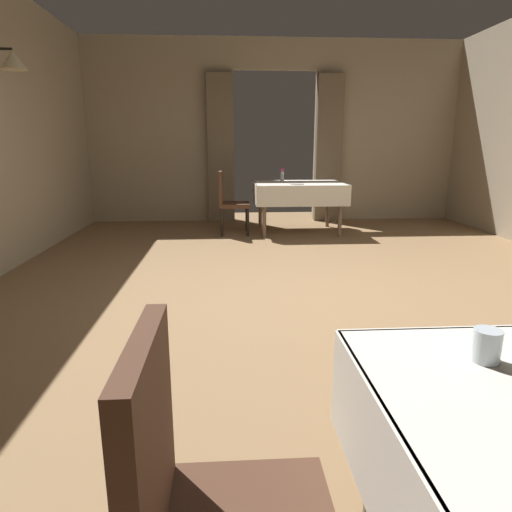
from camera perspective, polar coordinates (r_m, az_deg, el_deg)
name	(u,v)px	position (r m, az deg, el deg)	size (l,w,h in m)	color
ground	(322,298)	(3.95, 8.48, -5.31)	(10.08, 10.08, 0.00)	olive
wall_back	(275,132)	(7.87, 2.39, 15.63)	(6.40, 0.27, 3.00)	tan
dining_table_mid	(299,189)	(6.77, 5.49, 8.57)	(1.33, 1.04, 0.75)	#7A604C
chair_near_left	(206,511)	(1.14, -6.49, -29.78)	(0.44, 0.44, 0.93)	black
chair_mid_left	(229,199)	(6.62, -3.52, 7.27)	(0.44, 0.44, 0.93)	black
glass_near_b	(487,346)	(1.33, 27.52, -10.17)	(0.07, 0.07, 0.09)	silver
flower_vase_mid	(282,174)	(7.06, 3.36, 10.53)	(0.07, 0.07, 0.21)	silver
plate_mid_b	(297,184)	(6.44, 5.23, 9.20)	(0.21, 0.21, 0.01)	white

